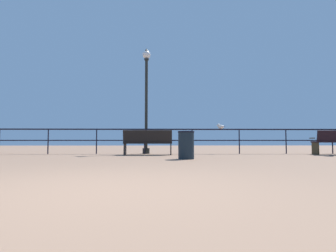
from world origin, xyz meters
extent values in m
plane|color=#906C54|center=(0.00, 0.00, 0.00)|extent=(60.00, 60.00, 0.00)
cube|color=black|center=(0.00, 7.83, 0.96)|extent=(18.60, 0.05, 0.05)
cube|color=black|center=(0.00, 7.83, 0.53)|extent=(18.60, 0.04, 0.04)
cylinder|color=black|center=(-3.72, 7.83, 0.48)|extent=(0.04, 0.04, 0.96)
cylinder|color=black|center=(-1.86, 7.83, 0.48)|extent=(0.04, 0.04, 0.96)
cylinder|color=black|center=(0.00, 7.83, 0.48)|extent=(0.04, 0.04, 0.96)
cylinder|color=black|center=(1.86, 7.83, 0.48)|extent=(0.04, 0.04, 0.96)
cylinder|color=black|center=(3.72, 7.83, 0.48)|extent=(0.04, 0.04, 0.96)
cylinder|color=black|center=(5.58, 7.83, 0.48)|extent=(0.04, 0.04, 0.96)
cylinder|color=black|center=(7.44, 7.83, 0.48)|extent=(0.04, 0.04, 0.96)
cube|color=black|center=(0.17, 7.09, 0.43)|extent=(1.75, 0.50, 0.05)
cube|color=black|center=(0.17, 6.88, 0.66)|extent=(1.74, 0.17, 0.46)
cube|color=black|center=(1.00, 7.06, 0.21)|extent=(0.05, 0.41, 0.43)
cube|color=black|center=(1.00, 7.24, 0.57)|extent=(0.04, 0.32, 0.04)
cube|color=black|center=(-0.66, 7.11, 0.21)|extent=(0.05, 0.41, 0.43)
cube|color=black|center=(-0.65, 7.28, 0.57)|extent=(0.04, 0.32, 0.04)
cube|color=black|center=(7.01, 7.09, 0.47)|extent=(1.46, 0.52, 0.05)
cube|color=#312916|center=(6.32, 7.10, 0.24)|extent=(0.05, 0.44, 0.47)
cube|color=#312916|center=(6.33, 7.30, 0.61)|extent=(0.04, 0.34, 0.04)
cylinder|color=black|center=(0.05, 8.01, 0.11)|extent=(0.28, 0.28, 0.22)
cylinder|color=black|center=(0.05, 8.01, 1.99)|extent=(0.12, 0.12, 3.54)
cylinder|color=black|center=(0.05, 8.01, 3.79)|extent=(0.19, 0.19, 0.06)
sphere|color=silver|center=(0.05, 8.01, 3.98)|extent=(0.32, 0.32, 0.32)
cone|color=black|center=(0.05, 8.01, 4.19)|extent=(0.14, 0.14, 0.10)
ellipsoid|color=beige|center=(3.00, 7.83, 1.06)|extent=(0.29, 0.32, 0.15)
ellipsoid|color=gray|center=(3.00, 7.83, 1.08)|extent=(0.24, 0.27, 0.05)
sphere|color=beige|center=(2.93, 7.93, 1.13)|extent=(0.12, 0.12, 0.12)
cone|color=yellow|center=(2.89, 8.00, 1.13)|extent=(0.07, 0.07, 0.05)
cube|color=gray|center=(3.09, 7.71, 1.07)|extent=(0.11, 0.12, 0.02)
cylinder|color=black|center=(1.34, 4.74, 0.37)|extent=(0.43, 0.43, 0.73)
cylinder|color=black|center=(1.34, 4.74, 0.75)|extent=(0.46, 0.46, 0.04)
camera|label=1|loc=(0.66, -2.66, 0.48)|focal=28.72mm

